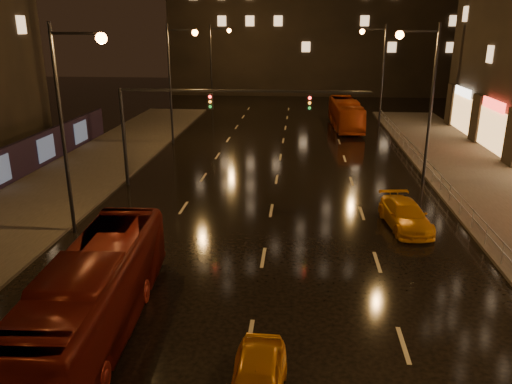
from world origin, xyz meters
TOP-DOWN VIEW (x-y plane):
  - ground at (0.00, 20.00)m, footprint 140.00×140.00m
  - sidewalk_left at (-13.50, 15.00)m, footprint 7.00×70.00m
  - traffic_signal at (-5.06, 20.00)m, footprint 15.31×0.32m
  - railing_right at (10.20, 18.00)m, footprint 0.05×56.00m
  - bus_red at (-5.10, 3.78)m, footprint 3.02×10.55m
  - bus_curb at (6.00, 40.43)m, footprint 2.92×10.38m
  - taxi_near at (0.50, 1.00)m, footprint 1.62×3.86m
  - taxi_far at (6.94, 14.17)m, footprint 2.43×4.78m

SIDE VIEW (x-z plane):
  - ground at x=0.00m, z-range 0.00..0.00m
  - sidewalk_left at x=-13.50m, z-range 0.00..0.15m
  - taxi_near at x=0.50m, z-range 0.00..1.31m
  - taxi_far at x=6.94m, z-range 0.00..1.33m
  - railing_right at x=10.20m, z-range 0.40..1.40m
  - bus_curb at x=6.00m, z-range 0.00..2.86m
  - bus_red at x=-5.10m, z-range 0.00..2.91m
  - traffic_signal at x=-5.06m, z-range 1.64..7.84m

